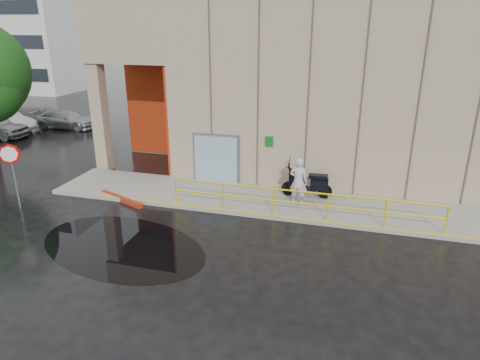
% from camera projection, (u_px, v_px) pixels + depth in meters
% --- Properties ---
extents(ground, '(120.00, 120.00, 0.00)m').
position_uv_depth(ground, '(151.00, 248.00, 13.50)').
color(ground, black).
rests_on(ground, ground).
extents(sidewalk, '(20.00, 3.00, 0.15)m').
position_uv_depth(sidewalk, '(298.00, 204.00, 16.53)').
color(sidewalk, gray).
rests_on(sidewalk, ground).
extents(building, '(20.00, 10.17, 8.00)m').
position_uv_depth(building, '(344.00, 77.00, 20.69)').
color(building, tan).
rests_on(building, ground).
extents(guardrail, '(9.56, 0.06, 1.03)m').
position_uv_depth(guardrail, '(300.00, 204.00, 15.04)').
color(guardrail, yellow).
rests_on(guardrail, sidewalk).
extents(distant_building, '(12.00, 8.08, 15.00)m').
position_uv_depth(distant_building, '(20.00, 14.00, 43.23)').
color(distant_building, silver).
rests_on(distant_building, ground).
extents(person, '(0.74, 0.54, 1.87)m').
position_uv_depth(person, '(298.00, 181.00, 16.01)').
color(person, '#B9B9BE').
rests_on(person, sidewalk).
extents(scooter, '(2.00, 0.69, 1.54)m').
position_uv_depth(scooter, '(308.00, 176.00, 16.76)').
color(scooter, black).
rests_on(scooter, sidewalk).
extents(stop_sign, '(0.67, 0.44, 2.54)m').
position_uv_depth(stop_sign, '(11.00, 162.00, 15.74)').
color(stop_sign, slate).
rests_on(stop_sign, ground).
extents(red_curb, '(2.29, 1.07, 0.18)m').
position_uv_depth(red_curb, '(121.00, 199.00, 16.99)').
color(red_curb, '#9D2811').
rests_on(red_curb, ground).
extents(puddle, '(6.73, 5.14, 0.01)m').
position_uv_depth(puddle, '(122.00, 246.00, 13.60)').
color(puddle, black).
rests_on(puddle, ground).
extents(car_b, '(4.28, 1.97, 1.36)m').
position_uv_depth(car_b, '(6.00, 121.00, 27.62)').
color(car_b, white).
rests_on(car_b, ground).
extents(car_c, '(4.35, 2.06, 1.23)m').
position_uv_depth(car_c, '(65.00, 119.00, 28.54)').
color(car_c, '#9A9CA0').
rests_on(car_c, ground).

